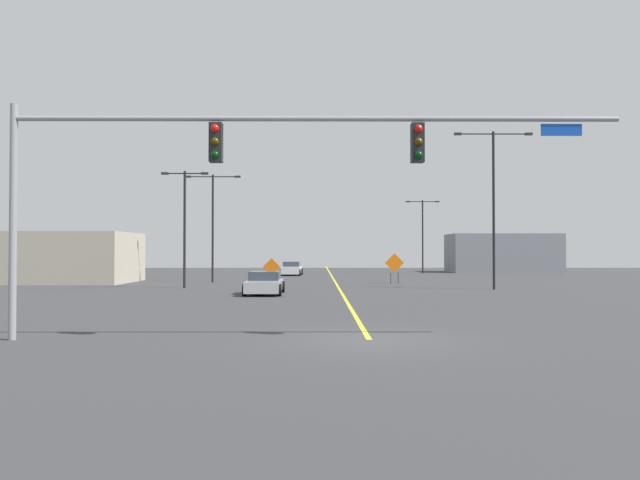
{
  "coord_description": "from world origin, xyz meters",
  "views": [
    {
      "loc": [
        -1.39,
        -15.83,
        2.36
      ],
      "look_at": [
        -1.18,
        24.02,
        3.1
      ],
      "focal_mm": 33.37,
      "sensor_mm": 36.0,
      "label": 1
    }
  ],
  "objects_px": {
    "street_lamp_near_right": "(185,219)",
    "construction_sign_right_shoulder": "(272,268)",
    "street_lamp_mid_right": "(423,230)",
    "street_lamp_far_left": "(213,218)",
    "car_white_approaching": "(292,269)",
    "car_silver_mid": "(265,284)",
    "construction_sign_left_shoulder": "(394,264)",
    "traffic_signal_assembly": "(232,156)",
    "street_lamp_mid_left": "(494,196)"
  },
  "relations": [
    {
      "from": "street_lamp_mid_left",
      "to": "street_lamp_near_right",
      "type": "distance_m",
      "value": 19.43
    },
    {
      "from": "street_lamp_far_left",
      "to": "car_white_approaching",
      "type": "relative_size",
      "value": 2.0
    },
    {
      "from": "car_white_approaching",
      "to": "car_silver_mid",
      "type": "xyz_separation_m",
      "value": [
        -0.42,
        -25.16,
        -0.06
      ]
    },
    {
      "from": "street_lamp_mid_right",
      "to": "street_lamp_near_right",
      "type": "xyz_separation_m",
      "value": [
        -19.66,
        -25.11,
        -0.2
      ]
    },
    {
      "from": "construction_sign_left_shoulder",
      "to": "car_silver_mid",
      "type": "bearing_deg",
      "value": -129.09
    },
    {
      "from": "construction_sign_right_shoulder",
      "to": "car_white_approaching",
      "type": "xyz_separation_m",
      "value": [
        0.64,
        17.34,
        -0.54
      ]
    },
    {
      "from": "street_lamp_near_right",
      "to": "construction_sign_right_shoulder",
      "type": "bearing_deg",
      "value": 24.86
    },
    {
      "from": "street_lamp_far_left",
      "to": "car_silver_mid",
      "type": "xyz_separation_m",
      "value": [
        5.01,
        -12.3,
        -4.28
      ]
    },
    {
      "from": "traffic_signal_assembly",
      "to": "car_silver_mid",
      "type": "xyz_separation_m",
      "value": [
        -0.6,
        16.66,
        -4.3
      ]
    },
    {
      "from": "construction_sign_right_shoulder",
      "to": "construction_sign_left_shoulder",
      "type": "bearing_deg",
      "value": 16.66
    },
    {
      "from": "construction_sign_left_shoulder",
      "to": "street_lamp_far_left",
      "type": "bearing_deg",
      "value": 172.03
    },
    {
      "from": "street_lamp_mid_right",
      "to": "car_white_approaching",
      "type": "distance_m",
      "value": 15.19
    },
    {
      "from": "construction_sign_left_shoulder",
      "to": "car_white_approaching",
      "type": "bearing_deg",
      "value": 118.61
    },
    {
      "from": "street_lamp_far_left",
      "to": "construction_sign_left_shoulder",
      "type": "xyz_separation_m",
      "value": [
        13.47,
        -1.89,
        -3.46
      ]
    },
    {
      "from": "traffic_signal_assembly",
      "to": "car_white_approaching",
      "type": "relative_size",
      "value": 4.0
    },
    {
      "from": "street_lamp_mid_right",
      "to": "car_silver_mid",
      "type": "xyz_separation_m",
      "value": [
        -14.09,
        -30.45,
        -4.04
      ]
    },
    {
      "from": "car_white_approaching",
      "to": "street_lamp_mid_left",
      "type": "bearing_deg",
      "value": -57.71
    },
    {
      "from": "traffic_signal_assembly",
      "to": "street_lamp_mid_right",
      "type": "relative_size",
      "value": 2.1
    },
    {
      "from": "street_lamp_mid_left",
      "to": "street_lamp_far_left",
      "type": "relative_size",
      "value": 1.2
    },
    {
      "from": "street_lamp_near_right",
      "to": "street_lamp_mid_left",
      "type": "bearing_deg",
      "value": -3.83
    },
    {
      "from": "construction_sign_left_shoulder",
      "to": "car_white_approaching",
      "type": "height_order",
      "value": "construction_sign_left_shoulder"
    },
    {
      "from": "street_lamp_mid_right",
      "to": "construction_sign_left_shoulder",
      "type": "relative_size",
      "value": 3.53
    },
    {
      "from": "traffic_signal_assembly",
      "to": "street_lamp_mid_left",
      "type": "xyz_separation_m",
      "value": [
        13.17,
        20.7,
        0.88
      ]
    },
    {
      "from": "street_lamp_mid_right",
      "to": "street_lamp_far_left",
      "type": "height_order",
      "value": "street_lamp_far_left"
    },
    {
      "from": "street_lamp_mid_left",
      "to": "construction_sign_left_shoulder",
      "type": "bearing_deg",
      "value": 129.77
    },
    {
      "from": "street_lamp_mid_left",
      "to": "construction_sign_left_shoulder",
      "type": "height_order",
      "value": "street_lamp_mid_left"
    },
    {
      "from": "street_lamp_mid_right",
      "to": "street_lamp_far_left",
      "type": "xyz_separation_m",
      "value": [
        -19.09,
        -18.14,
        0.24
      ]
    },
    {
      "from": "street_lamp_far_left",
      "to": "car_white_approaching",
      "type": "distance_m",
      "value": 14.58
    },
    {
      "from": "street_lamp_near_right",
      "to": "car_white_approaching",
      "type": "height_order",
      "value": "street_lamp_near_right"
    },
    {
      "from": "street_lamp_near_right",
      "to": "construction_sign_right_shoulder",
      "type": "distance_m",
      "value": 6.73
    },
    {
      "from": "construction_sign_left_shoulder",
      "to": "car_silver_mid",
      "type": "distance_m",
      "value": 13.45
    },
    {
      "from": "construction_sign_left_shoulder",
      "to": "car_silver_mid",
      "type": "xyz_separation_m",
      "value": [
        -8.46,
        -10.42,
        -0.81
      ]
    },
    {
      "from": "car_white_approaching",
      "to": "street_lamp_mid_right",
      "type": "bearing_deg",
      "value": 21.14
    },
    {
      "from": "street_lamp_mid_right",
      "to": "street_lamp_far_left",
      "type": "relative_size",
      "value": 0.95
    },
    {
      "from": "street_lamp_mid_right",
      "to": "car_white_approaching",
      "type": "bearing_deg",
      "value": -158.86
    },
    {
      "from": "car_white_approaching",
      "to": "car_silver_mid",
      "type": "distance_m",
      "value": 25.17
    },
    {
      "from": "street_lamp_mid_left",
      "to": "construction_sign_right_shoulder",
      "type": "height_order",
      "value": "street_lamp_mid_left"
    },
    {
      "from": "street_lamp_mid_right",
      "to": "street_lamp_near_right",
      "type": "height_order",
      "value": "street_lamp_mid_right"
    },
    {
      "from": "construction_sign_left_shoulder",
      "to": "car_white_approaching",
      "type": "distance_m",
      "value": 16.81
    },
    {
      "from": "car_white_approaching",
      "to": "traffic_signal_assembly",
      "type": "bearing_deg",
      "value": -89.76
    },
    {
      "from": "construction_sign_right_shoulder",
      "to": "car_white_approaching",
      "type": "relative_size",
      "value": 0.46
    },
    {
      "from": "traffic_signal_assembly",
      "to": "car_white_approaching",
      "type": "xyz_separation_m",
      "value": [
        -0.18,
        41.82,
        -4.24
      ]
    },
    {
      "from": "street_lamp_near_right",
      "to": "street_lamp_mid_right",
      "type": "bearing_deg",
      "value": 51.94
    },
    {
      "from": "street_lamp_near_right",
      "to": "construction_sign_left_shoulder",
      "type": "relative_size",
      "value": 3.4
    },
    {
      "from": "car_silver_mid",
      "to": "street_lamp_mid_right",
      "type": "bearing_deg",
      "value": 65.17
    },
    {
      "from": "construction_sign_right_shoulder",
      "to": "car_white_approaching",
      "type": "distance_m",
      "value": 17.36
    },
    {
      "from": "street_lamp_mid_right",
      "to": "street_lamp_near_right",
      "type": "relative_size",
      "value": 1.04
    },
    {
      "from": "street_lamp_mid_left",
      "to": "construction_sign_left_shoulder",
      "type": "xyz_separation_m",
      "value": [
        -5.3,
        6.37,
        -4.37
      ]
    },
    {
      "from": "traffic_signal_assembly",
      "to": "street_lamp_mid_right",
      "type": "xyz_separation_m",
      "value": [
        13.49,
        47.11,
        -0.27
      ]
    },
    {
      "from": "traffic_signal_assembly",
      "to": "street_lamp_far_left",
      "type": "relative_size",
      "value": 2.0
    }
  ]
}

